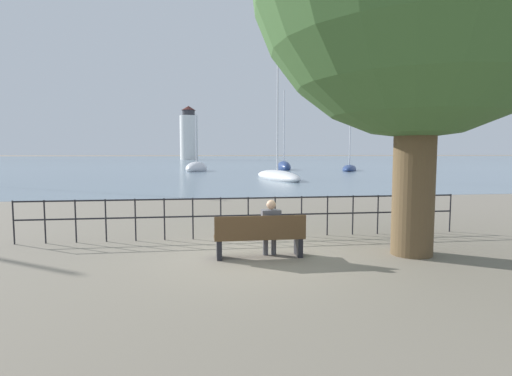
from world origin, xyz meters
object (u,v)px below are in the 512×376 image
sailboat_0 (284,167)px  seated_person_left (271,225)px  harbor_lighthouse (189,135)px  sailboat_2 (277,176)px  park_bench (260,237)px  sailboat_1 (196,168)px  sailboat_5 (349,169)px

sailboat_0 → seated_person_left: bearing=-98.8°
harbor_lighthouse → sailboat_2: bearing=-84.4°
seated_person_left → sailboat_0: 44.88m
park_bench → sailboat_1: size_ratio=0.25×
park_bench → harbor_lighthouse: size_ratio=0.10×
park_bench → seated_person_left: size_ratio=1.56×
park_bench → sailboat_5: 43.54m
sailboat_2 → sailboat_5: 19.44m
harbor_lighthouse → sailboat_0: bearing=-80.2°
sailboat_2 → sailboat_5: sailboat_2 is taller
sailboat_1 → harbor_lighthouse: size_ratio=0.41×
park_bench → harbor_lighthouse: bearing=92.2°
park_bench → sailboat_2: 25.30m
sailboat_1 → sailboat_5: 19.04m
park_bench → seated_person_left: 0.34m
park_bench → sailboat_2: size_ratio=0.18×
park_bench → sailboat_1: (-1.70, 41.02, -0.09)m
harbor_lighthouse → sailboat_1: bearing=-87.8°
sailboat_2 → harbor_lighthouse: harbor_lighthouse is taller
sailboat_0 → sailboat_5: 8.55m
park_bench → harbor_lighthouse: (-5.03, 129.52, 7.97)m
sailboat_0 → harbor_lighthouse: size_ratio=0.60×
park_bench → seated_person_left: seated_person_left is taller
seated_person_left → sailboat_1: 40.99m
seated_person_left → sailboat_2: bearing=78.7°
sailboat_5 → sailboat_0: bearing=176.8°
sailboat_0 → harbor_lighthouse: (-14.78, 85.58, 8.01)m
sailboat_1 → sailboat_2: (6.87, -16.25, -0.08)m
seated_person_left → sailboat_2: 25.17m
sailboat_2 → harbor_lighthouse: bearing=85.8°
park_bench → harbor_lighthouse: harbor_lighthouse is taller
seated_person_left → sailboat_1: size_ratio=0.16×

